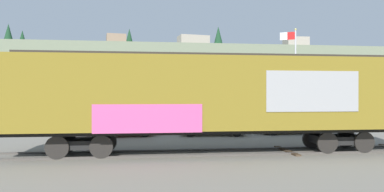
# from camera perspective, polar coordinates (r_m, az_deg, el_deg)

# --- Properties ---
(ground_plane) EXTENTS (260.00, 260.00, 0.00)m
(ground_plane) POSITION_cam_1_polar(r_m,az_deg,el_deg) (15.05, 1.18, -9.50)
(ground_plane) COLOR slate
(track) EXTENTS (60.01, 2.94, 0.08)m
(track) POSITION_cam_1_polar(r_m,az_deg,el_deg) (15.45, 8.63, -9.10)
(track) COLOR #4C4742
(track) RESTS_ON ground_plane
(freight_car) EXTENTS (17.79, 3.21, 4.35)m
(freight_car) POSITION_cam_1_polar(r_m,az_deg,el_deg) (14.95, 3.94, 0.17)
(freight_car) COLOR olive
(freight_car) RESTS_ON ground_plane
(flagpole) EXTENTS (1.18, 0.75, 7.99)m
(flagpole) POSITION_cam_1_polar(r_m,az_deg,el_deg) (29.54, 16.47, 4.80)
(flagpole) COLOR silver
(flagpole) RESTS_ON ground_plane
(hillside) EXTENTS (135.18, 35.06, 18.64)m
(hillside) POSITION_cam_1_polar(r_m,az_deg,el_deg) (90.84, -5.99, 2.99)
(hillside) COLOR slate
(hillside) RESTS_ON ground_plane
(parked_car_red) EXTENTS (4.32, 2.35, 1.68)m
(parked_car_red) POSITION_cam_1_polar(r_m,az_deg,el_deg) (21.46, -11.98, -4.36)
(parked_car_red) COLOR #B21E1E
(parked_car_red) RESTS_ON ground_plane
(parked_car_white) EXTENTS (4.29, 2.38, 1.69)m
(parked_car_white) POSITION_cam_1_polar(r_m,az_deg,el_deg) (21.65, 3.30, -4.32)
(parked_car_white) COLOR silver
(parked_car_white) RESTS_ON ground_plane
(parked_car_black) EXTENTS (4.37, 1.98, 1.83)m
(parked_car_black) POSITION_cam_1_polar(r_m,az_deg,el_deg) (23.35, 15.76, -3.82)
(parked_car_black) COLOR black
(parked_car_black) RESTS_ON ground_plane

